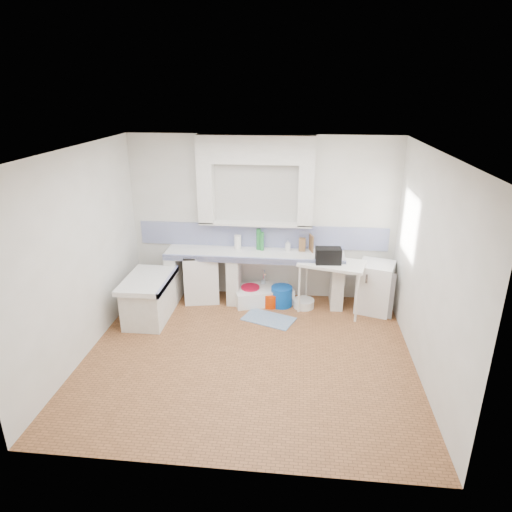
# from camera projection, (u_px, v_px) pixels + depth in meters

# --- Properties ---
(floor) EXTENTS (4.50, 4.50, 0.00)m
(floor) POSITION_uv_depth(u_px,v_px,m) (249.00, 355.00, 6.22)
(floor) COLOR #935A33
(floor) RESTS_ON ground
(ceiling) EXTENTS (4.50, 4.50, 0.00)m
(ceiling) POSITION_uv_depth(u_px,v_px,m) (247.00, 151.00, 5.23)
(ceiling) COLOR white
(ceiling) RESTS_ON ground
(wall_back) EXTENTS (4.50, 0.00, 4.50)m
(wall_back) POSITION_uv_depth(u_px,v_px,m) (262.00, 219.00, 7.58)
(wall_back) COLOR white
(wall_back) RESTS_ON ground
(wall_front) EXTENTS (4.50, 0.00, 4.50)m
(wall_front) POSITION_uv_depth(u_px,v_px,m) (220.00, 346.00, 3.86)
(wall_front) COLOR white
(wall_front) RESTS_ON ground
(wall_left) EXTENTS (0.00, 4.50, 4.50)m
(wall_left) POSITION_uv_depth(u_px,v_px,m) (81.00, 255.00, 5.94)
(wall_left) COLOR white
(wall_left) RESTS_ON ground
(wall_right) EXTENTS (0.00, 4.50, 4.50)m
(wall_right) POSITION_uv_depth(u_px,v_px,m) (429.00, 269.00, 5.51)
(wall_right) COLOR white
(wall_right) RESTS_ON ground
(alcove_mass) EXTENTS (1.90, 0.25, 0.45)m
(alcove_mass) POSITION_uv_depth(u_px,v_px,m) (255.00, 149.00, 7.06)
(alcove_mass) COLOR white
(alcove_mass) RESTS_ON ground
(window_frame) EXTENTS (0.35, 0.86, 1.06)m
(window_frame) POSITION_uv_depth(u_px,v_px,m) (422.00, 225.00, 6.53)
(window_frame) COLOR #341C10
(window_frame) RESTS_ON ground
(lace_valance) EXTENTS (0.01, 0.84, 0.24)m
(lace_valance) POSITION_uv_depth(u_px,v_px,m) (415.00, 200.00, 6.41)
(lace_valance) COLOR white
(lace_valance) RESTS_ON ground
(counter_slab) EXTENTS (3.00, 0.60, 0.08)m
(counter_slab) POSITION_uv_depth(u_px,v_px,m) (254.00, 254.00, 7.51)
(counter_slab) COLOR white
(counter_slab) RESTS_ON ground
(counter_lip) EXTENTS (3.00, 0.04, 0.10)m
(counter_lip) POSITION_uv_depth(u_px,v_px,m) (253.00, 260.00, 7.25)
(counter_lip) COLOR navy
(counter_lip) RESTS_ON ground
(counter_pier_left) EXTENTS (0.20, 0.55, 0.82)m
(counter_pier_left) POSITION_uv_depth(u_px,v_px,m) (175.00, 276.00, 7.80)
(counter_pier_left) COLOR white
(counter_pier_left) RESTS_ON ground
(counter_pier_mid) EXTENTS (0.20, 0.55, 0.82)m
(counter_pier_mid) POSITION_uv_depth(u_px,v_px,m) (234.00, 278.00, 7.70)
(counter_pier_mid) COLOR white
(counter_pier_mid) RESTS_ON ground
(counter_pier_right) EXTENTS (0.20, 0.55, 0.82)m
(counter_pier_right) POSITION_uv_depth(u_px,v_px,m) (337.00, 282.00, 7.53)
(counter_pier_right) COLOR white
(counter_pier_right) RESTS_ON ground
(peninsula_top) EXTENTS (0.70, 1.10, 0.08)m
(peninsula_top) POSITION_uv_depth(u_px,v_px,m) (148.00, 280.00, 6.99)
(peninsula_top) COLOR white
(peninsula_top) RESTS_ON ground
(peninsula_base) EXTENTS (0.60, 1.00, 0.62)m
(peninsula_base) POSITION_uv_depth(u_px,v_px,m) (149.00, 301.00, 7.11)
(peninsula_base) COLOR white
(peninsula_base) RESTS_ON ground
(peninsula_lip) EXTENTS (0.04, 1.10, 0.10)m
(peninsula_lip) POSITION_uv_depth(u_px,v_px,m) (168.00, 281.00, 6.96)
(peninsula_lip) COLOR navy
(peninsula_lip) RESTS_ON ground
(backsplash) EXTENTS (4.27, 0.03, 0.40)m
(backsplash) POSITION_uv_depth(u_px,v_px,m) (262.00, 236.00, 7.68)
(backsplash) COLOR navy
(backsplash) RESTS_ON ground
(stove) EXTENTS (0.68, 0.66, 0.82)m
(stove) POSITION_uv_depth(u_px,v_px,m) (202.00, 277.00, 7.74)
(stove) COLOR white
(stove) RESTS_ON ground
(sink) EXTENTS (1.10, 0.82, 0.24)m
(sink) POSITION_uv_depth(u_px,v_px,m) (263.00, 295.00, 7.74)
(sink) COLOR white
(sink) RESTS_ON ground
(side_table) EXTENTS (1.15, 0.82, 0.05)m
(side_table) POSITION_uv_depth(u_px,v_px,m) (331.00, 287.00, 7.32)
(side_table) COLOR white
(side_table) RESTS_ON ground
(fridge) EXTENTS (0.68, 0.68, 0.84)m
(fridge) POSITION_uv_depth(u_px,v_px,m) (375.00, 287.00, 7.33)
(fridge) COLOR white
(fridge) RESTS_ON ground
(bucket_red) EXTENTS (0.35, 0.35, 0.30)m
(bucket_red) POSITION_uv_depth(u_px,v_px,m) (250.00, 294.00, 7.70)
(bucket_red) COLOR #B30626
(bucket_red) RESTS_ON ground
(bucket_orange) EXTENTS (0.33, 0.33, 0.23)m
(bucket_orange) POSITION_uv_depth(u_px,v_px,m) (271.00, 300.00, 7.56)
(bucket_orange) COLOR #CF3000
(bucket_orange) RESTS_ON ground
(bucket_blue) EXTENTS (0.48, 0.48, 0.34)m
(bucket_blue) POSITION_uv_depth(u_px,v_px,m) (282.00, 296.00, 7.58)
(bucket_blue) COLOR #0848AB
(bucket_blue) RESTS_ON ground
(basin_white) EXTENTS (0.46, 0.46, 0.14)m
(basin_white) POSITION_uv_depth(u_px,v_px,m) (304.00, 303.00, 7.55)
(basin_white) COLOR white
(basin_white) RESTS_ON ground
(water_bottle_a) EXTENTS (0.09, 0.09, 0.31)m
(water_bottle_a) POSITION_uv_depth(u_px,v_px,m) (263.00, 289.00, 7.88)
(water_bottle_a) COLOR silver
(water_bottle_a) RESTS_ON ground
(water_bottle_b) EXTENTS (0.08, 0.08, 0.29)m
(water_bottle_b) POSITION_uv_depth(u_px,v_px,m) (275.00, 291.00, 7.83)
(water_bottle_b) COLOR silver
(water_bottle_b) RESTS_ON ground
(black_bag) EXTENTS (0.42, 0.26, 0.25)m
(black_bag) POSITION_uv_depth(u_px,v_px,m) (328.00, 256.00, 7.09)
(black_bag) COLOR black
(black_bag) RESTS_ON side_table
(green_bottle_a) EXTENTS (0.10, 0.10, 0.36)m
(green_bottle_a) POSITION_uv_depth(u_px,v_px,m) (259.00, 239.00, 7.56)
(green_bottle_a) COLOR #257E39
(green_bottle_a) RESTS_ON counter_slab
(green_bottle_b) EXTENTS (0.08, 0.08, 0.32)m
(green_bottle_b) POSITION_uv_depth(u_px,v_px,m) (262.00, 241.00, 7.53)
(green_bottle_b) COLOR #257E39
(green_bottle_b) RESTS_ON counter_slab
(knife_block) EXTENTS (0.11, 0.09, 0.22)m
(knife_block) POSITION_uv_depth(u_px,v_px,m) (302.00, 245.00, 7.52)
(knife_block) COLOR brown
(knife_block) RESTS_ON counter_slab
(cutting_board) EXTENTS (0.08, 0.21, 0.29)m
(cutting_board) POSITION_uv_depth(u_px,v_px,m) (311.00, 243.00, 7.49)
(cutting_board) COLOR brown
(cutting_board) RESTS_ON counter_slab
(paper_towel) EXTENTS (0.14, 0.14, 0.24)m
(paper_towel) POSITION_uv_depth(u_px,v_px,m) (238.00, 242.00, 7.62)
(paper_towel) COLOR white
(paper_towel) RESTS_ON counter_slab
(soap_bottle) EXTENTS (0.09, 0.09, 0.18)m
(soap_bottle) POSITION_uv_depth(u_px,v_px,m) (288.00, 245.00, 7.55)
(soap_bottle) COLOR white
(soap_bottle) RESTS_ON counter_slab
(rug) EXTENTS (0.91, 0.71, 0.01)m
(rug) POSITION_uv_depth(u_px,v_px,m) (269.00, 319.00, 7.17)
(rug) COLOR #2C5591
(rug) RESTS_ON ground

